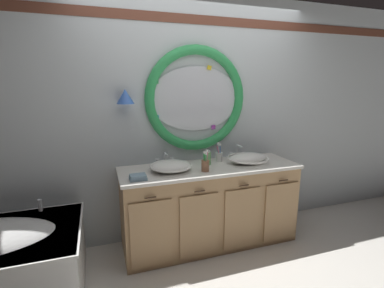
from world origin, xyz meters
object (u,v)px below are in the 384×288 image
(toothbrush_holder_right, at_px, (219,156))
(folded_hand_towel, at_px, (138,177))
(toothbrush_holder_left, at_px, (205,165))
(soap_dispenser, at_px, (208,158))
(sink_basin_left, at_px, (171,166))
(sink_basin_right, at_px, (248,158))

(toothbrush_holder_right, distance_m, folded_hand_towel, 0.98)
(toothbrush_holder_left, relative_size, soap_dispenser, 1.32)
(folded_hand_towel, bearing_deg, soap_dispenser, 17.45)
(sink_basin_left, xyz_separation_m, soap_dispenser, (0.43, 0.09, 0.02))
(folded_hand_towel, bearing_deg, sink_basin_left, 23.85)
(sink_basin_right, distance_m, folded_hand_towel, 1.20)
(toothbrush_holder_left, height_order, folded_hand_towel, toothbrush_holder_left)
(toothbrush_holder_left, height_order, soap_dispenser, toothbrush_holder_left)
(soap_dispenser, height_order, folded_hand_towel, soap_dispenser)
(toothbrush_holder_right, height_order, folded_hand_towel, toothbrush_holder_right)
(toothbrush_holder_left, bearing_deg, sink_basin_right, 11.77)
(sink_basin_right, bearing_deg, sink_basin_left, 180.00)
(soap_dispenser, distance_m, folded_hand_towel, 0.80)
(toothbrush_holder_left, distance_m, folded_hand_towel, 0.66)
(sink_basin_right, xyz_separation_m, toothbrush_holder_left, (-0.53, -0.11, 0.01))
(toothbrush_holder_left, xyz_separation_m, soap_dispenser, (0.11, 0.20, 0.01))
(toothbrush_holder_left, bearing_deg, soap_dispenser, 61.48)
(toothbrush_holder_left, xyz_separation_m, folded_hand_towel, (-0.65, -0.04, -0.04))
(sink_basin_left, bearing_deg, toothbrush_holder_left, -19.36)
(sink_basin_right, distance_m, toothbrush_holder_right, 0.31)
(sink_basin_left, height_order, toothbrush_holder_left, toothbrush_holder_left)
(sink_basin_right, height_order, toothbrush_holder_left, toothbrush_holder_left)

